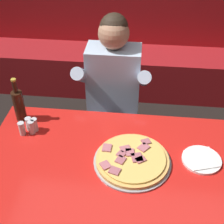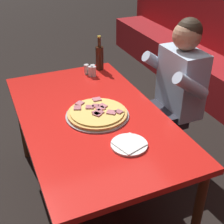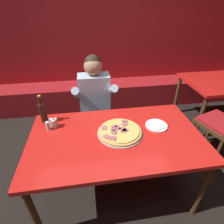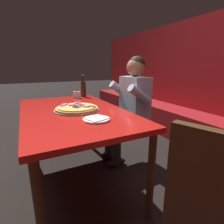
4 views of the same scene
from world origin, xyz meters
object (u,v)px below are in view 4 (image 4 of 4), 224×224
object	(u,v)px
diner_seated_blue_shirt	(129,105)
shaker_parmesan	(75,95)
plate_white_paper	(96,119)
main_dining_table	(73,117)
shaker_oregano	(79,95)
shaker_black_pepper	(79,95)
beer_bottle	(83,88)
shaker_red_pepper_flakes	(77,95)
pizza	(77,108)

from	to	relation	value
diner_seated_blue_shirt	shaker_parmesan	bearing A→B (deg)	-132.00
plate_white_paper	shaker_parmesan	distance (m)	1.03
shaker_parmesan	diner_seated_blue_shirt	size ratio (longest dim) A/B	0.07
main_dining_table	diner_seated_blue_shirt	world-z (taller)	diner_seated_blue_shirt
shaker_oregano	shaker_black_pepper	bearing A→B (deg)	174.15
shaker_oregano	shaker_parmesan	world-z (taller)	same
beer_bottle	shaker_red_pepper_flakes	world-z (taller)	beer_bottle
main_dining_table	plate_white_paper	world-z (taller)	plate_white_paper
shaker_red_pepper_flakes	shaker_black_pepper	bearing A→B (deg)	132.84
beer_bottle	shaker_red_pepper_flakes	distance (m)	0.18
shaker_red_pepper_flakes	beer_bottle	bearing A→B (deg)	131.33
main_dining_table	shaker_red_pepper_flakes	world-z (taller)	shaker_red_pepper_flakes
beer_bottle	shaker_red_pepper_flakes	bearing A→B (deg)	-48.67
shaker_black_pepper	diner_seated_blue_shirt	world-z (taller)	diner_seated_blue_shirt
beer_bottle	diner_seated_blue_shirt	distance (m)	0.68
shaker_red_pepper_flakes	shaker_parmesan	world-z (taller)	same
diner_seated_blue_shirt	shaker_red_pepper_flakes	bearing A→B (deg)	-129.57
shaker_black_pepper	shaker_parmesan	xyz separation A→B (m)	(-0.03, -0.05, 0.00)
beer_bottle	diner_seated_blue_shirt	size ratio (longest dim) A/B	0.23
shaker_parmesan	shaker_red_pepper_flakes	bearing A→B (deg)	17.83
main_dining_table	plate_white_paper	bearing A→B (deg)	11.08
shaker_black_pepper	diner_seated_blue_shirt	size ratio (longest dim) A/B	0.07
shaker_parmesan	shaker_black_pepper	bearing A→B (deg)	58.96
main_dining_table	shaker_black_pepper	distance (m)	0.64
main_dining_table	pizza	distance (m)	0.10
beer_bottle	shaker_black_pepper	bearing A→B (deg)	-49.14
plate_white_paper	shaker_oregano	xyz separation A→B (m)	(-0.96, 0.15, 0.03)
shaker_black_pepper	shaker_red_pepper_flakes	world-z (taller)	same
pizza	shaker_parmesan	distance (m)	0.67
beer_bottle	main_dining_table	bearing A→B (deg)	-25.90
plate_white_paper	pizza	bearing A→B (deg)	-172.34
shaker_oregano	diner_seated_blue_shirt	world-z (taller)	diner_seated_blue_shirt
beer_bottle	diner_seated_blue_shirt	xyz separation A→B (m)	(0.53, 0.39, -0.16)
beer_bottle	shaker_parmesan	world-z (taller)	beer_bottle
main_dining_table	shaker_black_pepper	world-z (taller)	shaker_black_pepper
main_dining_table	beer_bottle	bearing A→B (deg)	154.10
shaker_parmesan	main_dining_table	bearing A→B (deg)	-16.78
shaker_black_pepper	shaker_parmesan	size ratio (longest dim) A/B	1.00
pizza	shaker_parmesan	xyz separation A→B (m)	(-0.65, 0.15, 0.02)
shaker_black_pepper	beer_bottle	bearing A→B (deg)	130.86
shaker_red_pepper_flakes	diner_seated_blue_shirt	bearing A→B (deg)	50.43
shaker_oregano	beer_bottle	bearing A→B (deg)	140.26
beer_bottle	shaker_oregano	world-z (taller)	beer_bottle
main_dining_table	shaker_parmesan	size ratio (longest dim) A/B	18.06
plate_white_paper	shaker_black_pepper	distance (m)	1.01
shaker_red_pepper_flakes	main_dining_table	bearing A→B (deg)	-19.83
main_dining_table	beer_bottle	xyz separation A→B (m)	(-0.67, 0.32, 0.18)
main_dining_table	diner_seated_blue_shirt	distance (m)	0.73
diner_seated_blue_shirt	plate_white_paper	bearing A→B (deg)	-49.03
shaker_black_pepper	shaker_oregano	size ratio (longest dim) A/B	1.00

